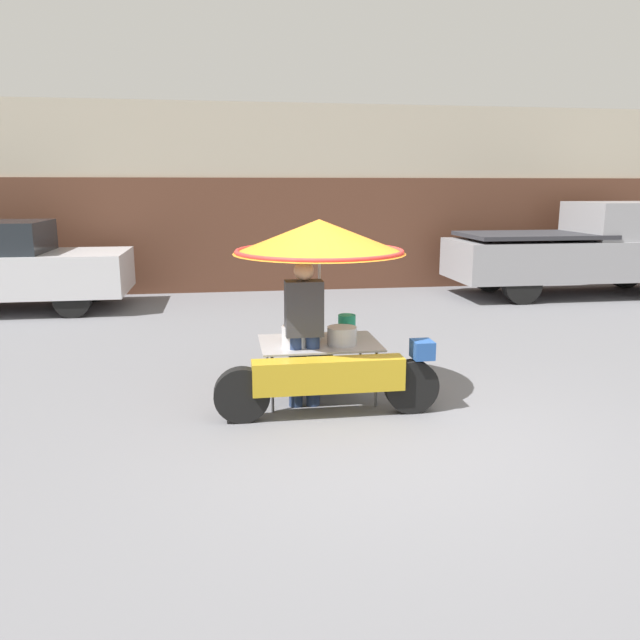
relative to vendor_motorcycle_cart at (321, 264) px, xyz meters
name	(u,v)px	position (x,y,z in m)	size (l,w,h in m)	color
ground_plane	(384,433)	(0.44, -1.02, -1.46)	(36.00, 36.00, 0.00)	slate
shopfront_building	(285,199)	(0.44, 8.14, 0.49)	(28.00, 2.06, 3.92)	#B2A893
vendor_motorcycle_cart	(321,264)	(0.00, 0.00, 0.00)	(2.23, 1.78, 1.90)	black
vendor_person	(304,327)	(-0.20, -0.16, -0.62)	(0.38, 0.22, 1.51)	navy
pickup_truck	(586,251)	(6.43, 5.62, -0.53)	(5.37, 1.80, 1.91)	black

